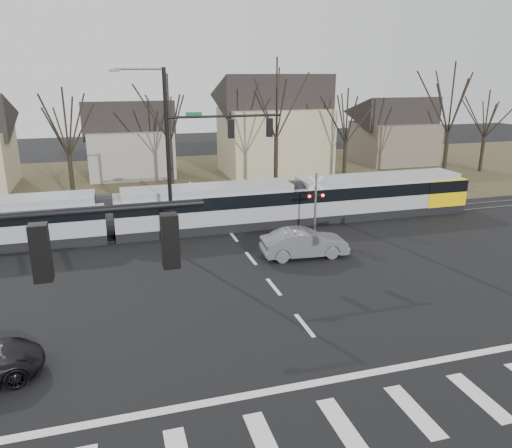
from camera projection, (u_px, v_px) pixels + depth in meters
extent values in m
plane|color=black|center=(325.00, 350.00, 18.62)|extent=(140.00, 140.00, 0.00)
cube|color=#38331E|center=(188.00, 180.00, 47.95)|extent=(140.00, 28.00, 0.01)
cube|color=silver|center=(265.00, 443.00, 13.97)|extent=(0.60, 2.60, 0.01)
cube|color=silver|center=(343.00, 426.00, 14.62)|extent=(0.60, 2.60, 0.01)
cube|color=silver|center=(414.00, 411.00, 15.27)|extent=(0.60, 2.60, 0.01)
cube|color=silver|center=(480.00, 397.00, 15.93)|extent=(0.60, 2.60, 0.01)
cube|color=silver|center=(346.00, 377.00, 16.96)|extent=(28.00, 0.35, 0.01)
cube|color=silver|center=(305.00, 325.00, 20.45)|extent=(0.18, 2.00, 0.01)
cube|color=silver|center=(274.00, 287.00, 24.12)|extent=(0.18, 2.00, 0.01)
cube|color=silver|center=(251.00, 258.00, 27.78)|extent=(0.18, 2.00, 0.01)
cube|color=silver|center=(233.00, 237.00, 31.45)|extent=(0.18, 2.00, 0.01)
cube|color=silver|center=(220.00, 219.00, 35.12)|extent=(0.18, 2.00, 0.01)
cube|color=silver|center=(208.00, 205.00, 38.78)|extent=(0.18, 2.00, 0.01)
cube|color=silver|center=(199.00, 194.00, 42.45)|extent=(0.18, 2.00, 0.01)
cube|color=silver|center=(191.00, 184.00, 46.12)|extent=(0.18, 2.00, 0.01)
cube|color=#59595E|center=(229.00, 231.00, 32.45)|extent=(90.00, 0.12, 0.06)
cube|color=#59595E|center=(224.00, 225.00, 33.73)|extent=(90.00, 0.12, 0.06)
cube|color=gray|center=(208.00, 208.00, 32.54)|extent=(11.93, 2.78, 2.90)
cube|color=black|center=(208.00, 199.00, 32.37)|extent=(11.95, 2.82, 0.84)
cube|color=gray|center=(378.00, 195.00, 35.92)|extent=(12.92, 2.78, 2.90)
cube|color=black|center=(378.00, 187.00, 35.75)|extent=(12.94, 2.82, 0.84)
cube|color=yellow|center=(436.00, 190.00, 37.22)|extent=(3.18, 2.84, 1.94)
imported|color=slate|center=(304.00, 243.00, 27.85)|extent=(2.39, 5.09, 1.60)
cylinder|color=black|center=(15.00, 216.00, 8.51)|extent=(6.50, 0.14, 0.14)
cube|color=black|center=(41.00, 253.00, 8.80)|extent=(0.32, 0.32, 1.05)
sphere|color=#FF0C07|center=(38.00, 235.00, 8.71)|extent=(0.22, 0.22, 0.22)
cube|color=black|center=(170.00, 241.00, 9.42)|extent=(0.32, 0.32, 1.05)
sphere|color=#FF0C07|center=(169.00, 224.00, 9.33)|extent=(0.22, 0.22, 0.22)
cylinder|color=black|center=(169.00, 164.00, 27.49)|extent=(0.22, 0.22, 10.20)
cylinder|color=black|center=(173.00, 248.00, 28.94)|extent=(0.44, 0.44, 0.30)
cylinder|color=black|center=(225.00, 116.00, 27.65)|extent=(6.50, 0.14, 0.14)
cube|color=#0C5926|center=(194.00, 114.00, 27.13)|extent=(0.90, 0.03, 0.22)
cube|color=black|center=(231.00, 129.00, 27.94)|extent=(0.32, 0.32, 1.05)
sphere|color=#FF0C07|center=(231.00, 123.00, 27.84)|extent=(0.22, 0.22, 0.22)
cube|color=black|center=(270.00, 128.00, 28.56)|extent=(0.32, 0.32, 1.05)
sphere|color=#FF0C07|center=(270.00, 122.00, 28.46)|extent=(0.22, 0.22, 0.22)
cube|color=#59595B|center=(114.00, 71.00, 25.38)|extent=(0.55, 0.22, 0.14)
cylinder|color=#59595B|center=(315.00, 205.00, 31.13)|extent=(0.14, 0.14, 4.00)
cylinder|color=#59595B|center=(314.00, 234.00, 31.68)|extent=(0.36, 0.36, 0.20)
cube|color=silver|center=(316.00, 183.00, 30.72)|extent=(0.95, 0.04, 0.95)
cube|color=silver|center=(316.00, 183.00, 30.72)|extent=(0.95, 0.04, 0.95)
cube|color=black|center=(316.00, 196.00, 30.95)|extent=(1.00, 0.10, 0.12)
sphere|color=#FF0C07|center=(309.00, 196.00, 30.76)|extent=(0.18, 0.18, 0.18)
sphere|color=#FF0C07|center=(323.00, 195.00, 31.00)|extent=(0.18, 0.18, 0.18)
cube|color=gray|center=(131.00, 153.00, 49.60)|extent=(8.00, 7.00, 4.50)
cube|color=tan|center=(274.00, 141.00, 50.37)|extent=(10.00, 8.00, 6.50)
cube|color=brown|center=(393.00, 143.00, 56.58)|extent=(8.00, 7.00, 4.50)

